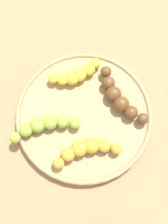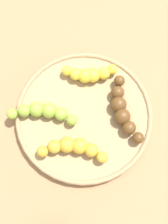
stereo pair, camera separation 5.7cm
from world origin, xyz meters
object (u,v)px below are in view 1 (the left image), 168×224
banana_overripe (119,98)px  banana_spotted (86,150)px  fruit_bowl (84,116)px  banana_yellow (76,74)px  banana_green (44,125)px

banana_overripe → banana_spotted: (0.10, -0.08, -0.00)m
fruit_bowl → banana_overripe: (-0.02, 0.07, 0.02)m
banana_overripe → banana_spotted: size_ratio=0.98×
banana_overripe → banana_yellow: bearing=-65.4°
banana_overripe → banana_spotted: same height
fruit_bowl → banana_spotted: bearing=-3.9°
fruit_bowl → banana_spotted: 0.08m
banana_spotted → banana_green: bearing=45.7°
fruit_bowl → banana_green: bearing=-78.1°
banana_overripe → fruit_bowl: bearing=-11.4°
banana_overripe → banana_yellow: (-0.06, -0.08, -0.00)m
fruit_bowl → banana_spotted: (0.07, -0.00, 0.02)m
banana_yellow → banana_green: (0.10, -0.07, 0.00)m
banana_yellow → banana_spotted: bearing=-13.8°
banana_green → banana_spotted: bearing=-133.9°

